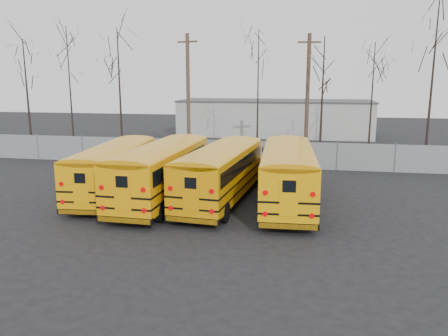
% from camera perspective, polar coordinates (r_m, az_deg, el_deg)
% --- Properties ---
extents(ground, '(120.00, 120.00, 0.00)m').
position_cam_1_polar(ground, '(21.92, -4.98, -5.76)').
color(ground, black).
rests_on(ground, ground).
extents(fence, '(40.00, 0.04, 2.00)m').
position_cam_1_polar(fence, '(33.10, 0.58, 1.95)').
color(fence, gray).
rests_on(fence, ground).
extents(distant_building, '(22.00, 8.00, 4.00)m').
position_cam_1_polar(distant_building, '(52.46, 6.62, 6.50)').
color(distant_building, '#B4B5B0').
rests_on(distant_building, ground).
extents(bus_a, '(3.40, 10.79, 2.97)m').
position_cam_1_polar(bus_a, '(25.34, -14.03, 0.35)').
color(bus_a, black).
rests_on(bus_a, ground).
extents(bus_b, '(2.94, 11.37, 3.16)m').
position_cam_1_polar(bus_b, '(23.74, -7.97, 0.13)').
color(bus_b, black).
rests_on(bus_b, ground).
extents(bus_c, '(3.49, 11.14, 3.07)m').
position_cam_1_polar(bus_c, '(23.34, -0.25, -0.09)').
color(bus_c, black).
rests_on(bus_c, ground).
extents(bus_d, '(3.20, 11.40, 3.16)m').
position_cam_1_polar(bus_d, '(23.04, 8.32, -0.24)').
color(bus_d, black).
rests_on(bus_d, ground).
extents(utility_pole_left, '(1.81, 0.54, 10.27)m').
position_cam_1_polar(utility_pole_left, '(37.92, -4.70, 9.61)').
color(utility_pole_left, '#4C3A2B').
rests_on(utility_pole_left, ground).
extents(utility_pole_right, '(1.78, 0.37, 10.02)m').
position_cam_1_polar(utility_pole_right, '(35.91, 10.84, 9.14)').
color(utility_pole_right, '#473328').
rests_on(utility_pole_right, ground).
extents(tree_0, '(0.26, 0.26, 9.98)m').
position_cam_1_polar(tree_0, '(43.27, -24.28, 8.50)').
color(tree_0, black).
rests_on(tree_0, ground).
extents(tree_1, '(0.26, 0.26, 10.90)m').
position_cam_1_polar(tree_1, '(40.33, -19.43, 9.37)').
color(tree_1, black).
rests_on(tree_1, ground).
extents(tree_2, '(0.26, 0.26, 10.54)m').
position_cam_1_polar(tree_2, '(37.27, -13.43, 9.31)').
color(tree_2, black).
rests_on(tree_2, ground).
extents(tree_3, '(0.26, 0.26, 10.59)m').
position_cam_1_polar(tree_3, '(37.84, 4.45, 9.65)').
color(tree_3, black).
rests_on(tree_3, ground).
extents(tree_4, '(0.26, 0.26, 9.66)m').
position_cam_1_polar(tree_4, '(34.66, 12.68, 8.47)').
color(tree_4, black).
rests_on(tree_4, ground).
extents(tree_5, '(0.26, 0.26, 9.39)m').
position_cam_1_polar(tree_5, '(37.34, 18.70, 8.14)').
color(tree_5, black).
rests_on(tree_5, ground).
extents(tree_6, '(0.26, 0.26, 11.96)m').
position_cam_1_polar(tree_6, '(35.77, 25.48, 9.58)').
color(tree_6, black).
rests_on(tree_6, ground).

